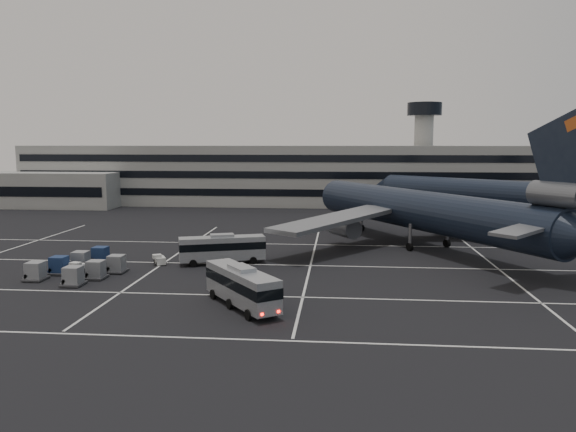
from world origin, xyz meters
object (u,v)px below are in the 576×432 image
object	(u,v)px
trijet_main	(423,210)
tug_a	(76,268)
bus_far	(222,248)
uld_cluster	(81,266)
bus_near	(242,285)

from	to	relation	value
trijet_main	tug_a	size ratio (longest dim) A/B	21.62
bus_far	uld_cluster	size ratio (longest dim) A/B	0.77
trijet_main	bus_near	bearing A→B (deg)	-153.06
tug_a	bus_far	bearing A→B (deg)	39.54
trijet_main	uld_cluster	distance (m)	45.46
bus_near	bus_far	distance (m)	18.64
bus_near	tug_a	distance (m)	23.71
bus_near	bus_far	size ratio (longest dim) A/B	0.95
bus_far	tug_a	xyz separation A→B (m)	(-15.36, -6.67, -1.39)
trijet_main	bus_far	xyz separation A→B (m)	(-25.80, -13.38, -3.24)
bus_near	tug_a	bearing A→B (deg)	116.05
tug_a	uld_cluster	xyz separation A→B (m)	(0.70, -0.24, 0.36)
trijet_main	bus_far	distance (m)	29.24
bus_far	bus_near	bearing A→B (deg)	178.72
bus_far	uld_cluster	world-z (taller)	bus_far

